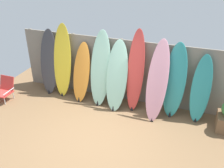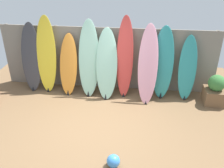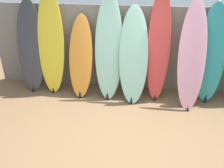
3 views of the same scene
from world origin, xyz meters
TOP-DOWN VIEW (x-y plane):
  - ground at (0.00, 0.00)m, footprint 7.68×7.68m
  - fence_back at (-0.00, 2.01)m, footprint 6.08×0.11m
  - surfboard_charcoal_0 at (-2.12, 1.67)m, footprint 0.57×0.48m
  - surfboard_yellow_1 at (-1.67, 1.70)m, footprint 0.57×0.51m
  - surfboard_orange_2 at (-1.04, 1.63)m, footprint 0.50×0.65m
  - surfboard_seafoam_3 at (-0.46, 1.63)m, footprint 0.59×0.67m
  - surfboard_seafoam_4 at (0.04, 1.55)m, footprint 0.62×0.74m
  - surfboard_red_5 at (0.52, 1.67)m, footprint 0.45×0.52m
  - surfboard_pink_6 at (1.14, 1.48)m, footprint 0.54×0.81m
  - surfboard_teal_7 at (1.54, 1.69)m, footprint 0.56×0.50m
  - surfboard_teal_8 at (2.19, 1.68)m, footprint 0.48×0.47m
  - planter_box at (2.93, 1.42)m, footprint 0.53×0.54m
  - beach_ball at (0.53, -1.13)m, footprint 0.25×0.25m

SIDE VIEW (x-z plane):
  - ground at x=0.00m, z-range 0.00..0.00m
  - beach_ball at x=0.53m, z-range 0.00..0.25m
  - planter_box at x=2.93m, z-range -0.04..0.78m
  - surfboard_orange_2 at x=-1.04m, z-range -0.01..1.64m
  - surfboard_teal_8 at x=2.19m, z-range -0.01..1.71m
  - fence_back at x=0.00m, z-range 0.00..1.80m
  - surfboard_seafoam_4 at x=0.04m, z-range -0.01..1.84m
  - surfboard_charcoal_0 at x=-2.12m, z-range -0.01..1.92m
  - surfboard_teal_7 at x=1.54m, z-range -0.01..1.94m
  - surfboard_pink_6 at x=1.14m, z-range -0.01..2.00m
  - surfboard_seafoam_3 at x=-0.46m, z-range -0.01..2.04m
  - surfboard_yellow_1 at x=-1.67m, z-range -0.01..2.11m
  - surfboard_red_5 at x=0.52m, z-range -0.01..2.17m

